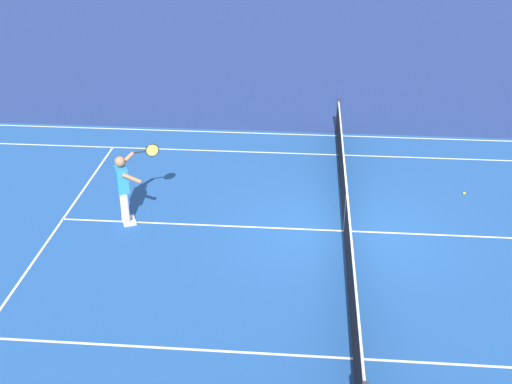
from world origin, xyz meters
name	(u,v)px	position (x,y,z in m)	size (l,w,h in m)	color
ground_plane	(344,231)	(0.00, 0.00, 0.00)	(60.00, 60.00, 0.00)	navy
court_slab	(344,231)	(0.00, 0.00, 0.00)	(24.20, 11.40, 0.00)	#1E4C93
court_line_markings	(344,231)	(0.00, 0.00, 0.00)	(23.85, 11.05, 0.01)	white
tennis_net	(346,212)	(0.00, 0.00, 0.49)	(0.10, 11.70, 1.08)	#2D2D33
tennis_player_near	(124,186)	(4.88, 0.03, 0.93)	(0.90, 0.96, 1.70)	white
tennis_ball	(464,193)	(-3.00, -2.00, 0.03)	(0.07, 0.07, 0.07)	#CCE01E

